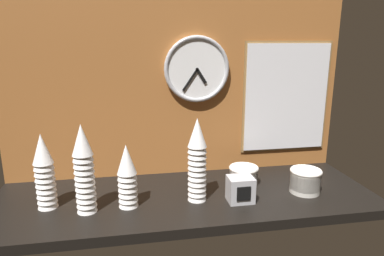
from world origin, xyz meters
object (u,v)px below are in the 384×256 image
at_px(menu_board, 286,98).
at_px(cup_stack_left, 84,169).
at_px(bowl_stack_right, 244,174).
at_px(cup_stack_far_left, 44,171).
at_px(napkin_dispenser, 240,189).
at_px(wall_clock, 197,69).
at_px(cup_stack_center_right, 197,160).
at_px(cup_stack_center_left, 127,176).
at_px(bowl_stack_far_right, 305,180).

bearing_deg(menu_board, cup_stack_left, -160.69).
height_order(cup_stack_left, bowl_stack_right, cup_stack_left).
bearing_deg(cup_stack_far_left, bowl_stack_right, 5.67).
relative_size(cup_stack_far_left, napkin_dispenser, 2.88).
height_order(cup_stack_left, wall_clock, wall_clock).
relative_size(cup_stack_left, wall_clock, 1.13).
height_order(cup_stack_far_left, menu_board, menu_board).
bearing_deg(cup_stack_center_right, napkin_dispenser, -14.78).
xyz_separation_m(wall_clock, menu_board, (0.45, 0.01, -0.15)).
distance_m(cup_stack_left, bowl_stack_right, 0.70).
bearing_deg(cup_stack_center_right, cup_stack_center_left, -178.17).
xyz_separation_m(cup_stack_center_left, cup_stack_left, (-0.16, -0.02, 0.05)).
bearing_deg(bowl_stack_right, cup_stack_center_right, -153.63).
relative_size(cup_stack_far_left, menu_board, 0.54).
relative_size(bowl_stack_far_right, napkin_dispenser, 1.29).
bearing_deg(napkin_dispenser, cup_stack_far_left, 173.93).
distance_m(bowl_stack_right, napkin_dispenser, 0.18).
height_order(cup_stack_center_left, bowl_stack_right, cup_stack_center_left).
bearing_deg(napkin_dispenser, cup_stack_left, 178.12).
xyz_separation_m(bowl_stack_right, bowl_stack_far_right, (0.23, -0.13, 0.01)).
bearing_deg(cup_stack_left, cup_stack_center_right, 3.32).
bearing_deg(bowl_stack_right, cup_stack_far_left, -174.33).
relative_size(bowl_stack_far_right, menu_board, 0.24).
distance_m(cup_stack_far_left, cup_stack_left, 0.17).
height_order(cup_stack_center_right, cup_stack_left, same).
xyz_separation_m(cup_stack_left, napkin_dispenser, (0.60, -0.02, -0.12)).
bearing_deg(cup_stack_far_left, wall_clock, 22.01).
bearing_deg(cup_stack_left, cup_stack_center_left, 5.97).
height_order(cup_stack_far_left, cup_stack_center_left, cup_stack_far_left).
xyz_separation_m(cup_stack_far_left, cup_stack_center_left, (0.31, -0.04, -0.02)).
xyz_separation_m(bowl_stack_far_right, napkin_dispenser, (-0.30, -0.04, -0.00)).
bearing_deg(napkin_dispenser, cup_stack_center_left, 175.40).
relative_size(cup_stack_center_left, bowl_stack_far_right, 1.89).
distance_m(cup_stack_center_right, cup_stack_left, 0.43).
bearing_deg(wall_clock, bowl_stack_right, -43.99).
height_order(cup_stack_left, bowl_stack_far_right, cup_stack_left).
bearing_deg(menu_board, cup_stack_far_left, -166.23).
bearing_deg(cup_stack_center_right, cup_stack_far_left, 176.52).
height_order(bowl_stack_far_right, menu_board, menu_board).
distance_m(cup_stack_center_left, napkin_dispenser, 0.46).
bearing_deg(bowl_stack_far_right, cup_stack_left, -178.98).
xyz_separation_m(menu_board, napkin_dispenser, (-0.34, -0.35, -0.31)).
relative_size(cup_stack_center_right, menu_board, 0.63).
height_order(wall_clock, menu_board, wall_clock).
distance_m(cup_stack_far_left, wall_clock, 0.78).
bearing_deg(cup_stack_far_left, cup_stack_center_left, -8.17).
xyz_separation_m(cup_stack_center_right, bowl_stack_far_right, (0.47, -0.01, -0.12)).
xyz_separation_m(bowl_stack_far_right, menu_board, (0.04, 0.31, 0.31)).
height_order(cup_stack_center_right, bowl_stack_far_right, cup_stack_center_right).
xyz_separation_m(cup_stack_center_right, bowl_stack_right, (0.24, 0.12, -0.13)).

